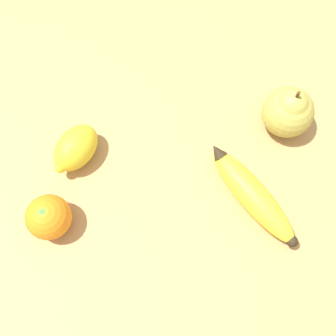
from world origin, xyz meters
TOP-DOWN VIEW (x-y plane):
  - ground_plane at (0.00, 0.00)m, footprint 3.00×3.00m
  - banana at (0.12, 0.10)m, footprint 0.19×0.05m
  - orange at (-0.03, -0.16)m, footprint 0.07×0.07m
  - pear at (0.06, 0.22)m, footprint 0.08×0.08m
  - lemon at (-0.10, -0.07)m, footprint 0.08×0.10m

SIDE VIEW (x-z plane):
  - ground_plane at x=0.00m, z-range 0.00..0.00m
  - banana at x=0.12m, z-range 0.00..0.04m
  - lemon at x=-0.10m, z-range 0.00..0.06m
  - orange at x=-0.03m, z-range 0.00..0.07m
  - pear at x=0.06m, z-range -0.01..0.09m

